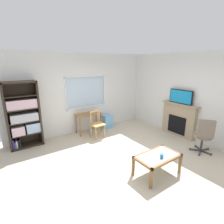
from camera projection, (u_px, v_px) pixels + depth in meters
The scene contains 12 objects.
ground at pixel (126, 160), 4.47m from camera, with size 6.14×6.09×0.02m, color beige.
wall_back_with_window at pixel (81, 94), 6.09m from camera, with size 5.14×0.15×2.76m.
wall_right at pixel (190, 96), 5.53m from camera, with size 0.12×5.29×2.76m, color silver.
bookshelf at pixel (23, 117), 4.96m from camera, with size 0.90×0.38×1.94m.
desk_under_window at pixel (89, 117), 6.08m from camera, with size 0.92×0.47×0.70m.
wooden_chair at pixel (97, 124), 5.74m from camera, with size 0.43×0.41×0.90m.
plastic_drawer_unit at pixel (107, 121), 6.65m from camera, with size 0.35×0.40×0.51m, color #72ADDB.
fireplace at pixel (179, 119), 5.84m from camera, with size 0.26×1.28×1.13m.
tv at pixel (181, 97), 5.61m from camera, with size 0.06×0.81×0.45m.
office_chair at pixel (204, 134), 4.65m from camera, with size 0.62×0.58×1.00m.
coffee_table at pixel (157, 158), 3.80m from camera, with size 0.99×0.58×0.46m.
sippy_cup at pixel (162, 156), 3.67m from camera, with size 0.07×0.07×0.09m, color #337FD6.
Camera 1 is at (-2.55, -3.05, 2.40)m, focal length 27.61 mm.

